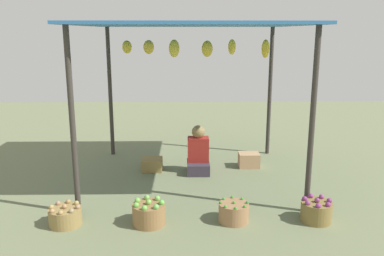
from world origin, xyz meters
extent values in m
plane|color=#6C7452|center=(0.00, 0.00, 0.00)|extent=(14.00, 14.00, 0.00)
cylinder|color=#38332D|center=(-1.45, -1.26, 1.16)|extent=(0.07, 0.07, 2.32)
cylinder|color=#38332D|center=(1.45, -1.26, 1.16)|extent=(0.07, 0.07, 2.32)
cylinder|color=#38332D|center=(-1.45, 1.26, 1.16)|extent=(0.07, 0.07, 2.32)
cylinder|color=#38332D|center=(1.45, 1.26, 1.16)|extent=(0.07, 0.07, 2.32)
cube|color=teal|center=(0.00, 0.00, 2.34)|extent=(3.21, 2.82, 0.04)
ellipsoid|color=yellow|center=(-1.01, 0.49, 2.00)|extent=(0.15, 0.15, 0.20)
ellipsoid|color=yellow|center=(-0.66, 0.45, 2.00)|extent=(0.17, 0.17, 0.22)
ellipsoid|color=yellow|center=(-0.25, -0.08, 2.00)|extent=(0.15, 0.15, 0.25)
ellipsoid|color=gold|center=(0.22, -0.20, 2.00)|extent=(0.15, 0.15, 0.23)
ellipsoid|color=yellow|center=(0.65, 0.46, 2.00)|extent=(0.12, 0.12, 0.24)
ellipsoid|color=yellow|center=(1.05, -0.21, 2.00)|extent=(0.11, 0.11, 0.26)
cube|color=#38303C|center=(0.12, 0.21, 0.09)|extent=(0.36, 0.44, 0.18)
cube|color=maroon|center=(0.12, 0.26, 0.38)|extent=(0.34, 0.22, 0.40)
sphere|color=olive|center=(0.12, 0.26, 0.67)|extent=(0.21, 0.21, 0.21)
cylinder|color=olive|center=(-1.52, -1.58, 0.10)|extent=(0.39, 0.39, 0.21)
sphere|color=#A57950|center=(-1.52, -1.58, 0.23)|extent=(0.06, 0.06, 0.06)
sphere|color=#9D7B5D|center=(-1.37, -1.58, 0.23)|extent=(0.06, 0.06, 0.06)
sphere|color=#9F894D|center=(-1.41, -1.47, 0.23)|extent=(0.06, 0.06, 0.06)
sphere|color=#9B7B4D|center=(-1.52, -1.43, 0.23)|extent=(0.06, 0.06, 0.06)
sphere|color=#9B765B|center=(-1.63, -1.47, 0.23)|extent=(0.06, 0.06, 0.06)
sphere|color=#A1884E|center=(-1.68, -1.58, 0.23)|extent=(0.06, 0.06, 0.06)
sphere|color=#A37E52|center=(-1.63, -1.70, 0.23)|extent=(0.06, 0.06, 0.06)
sphere|color=#9B7F4D|center=(-1.52, -1.74, 0.23)|extent=(0.06, 0.06, 0.06)
sphere|color=#94825E|center=(-1.41, -1.70, 0.23)|extent=(0.06, 0.06, 0.06)
cylinder|color=olive|center=(-0.53, -1.59, 0.13)|extent=(0.39, 0.39, 0.25)
sphere|color=#74AF48|center=(-0.53, -1.59, 0.28)|extent=(0.07, 0.07, 0.07)
sphere|color=#63B74A|center=(-0.37, -1.59, 0.27)|extent=(0.07, 0.07, 0.07)
sphere|color=#71AF51|center=(-0.43, -1.47, 0.27)|extent=(0.07, 0.07, 0.07)
sphere|color=#6DA84D|center=(-0.56, -1.44, 0.27)|extent=(0.07, 0.07, 0.07)
sphere|color=#71B748|center=(-0.67, -1.52, 0.27)|extent=(0.07, 0.07, 0.07)
sphere|color=#67B045|center=(-0.67, -1.65, 0.27)|extent=(0.07, 0.07, 0.07)
sphere|color=#68AC44|center=(-0.56, -1.74, 0.27)|extent=(0.07, 0.07, 0.07)
sphere|color=#68AC4E|center=(-0.43, -1.71, 0.27)|extent=(0.07, 0.07, 0.07)
cylinder|color=#976E49|center=(0.49, -1.53, 0.12)|extent=(0.36, 0.36, 0.23)
sphere|color=#3C8E30|center=(0.49, -1.53, 0.25)|extent=(0.04, 0.04, 0.04)
sphere|color=#318832|center=(0.65, -1.53, 0.24)|extent=(0.04, 0.04, 0.04)
sphere|color=#3C9031|center=(0.60, -1.42, 0.24)|extent=(0.04, 0.04, 0.04)
sphere|color=#418F30|center=(0.49, -1.37, 0.24)|extent=(0.04, 0.04, 0.04)
sphere|color=#358536|center=(0.37, -1.42, 0.24)|extent=(0.04, 0.04, 0.04)
sphere|color=#388827|center=(0.33, -1.53, 0.24)|extent=(0.04, 0.04, 0.04)
sphere|color=#3B8D2C|center=(0.37, -1.64, 0.24)|extent=(0.04, 0.04, 0.04)
sphere|color=#39912A|center=(0.49, -1.69, 0.24)|extent=(0.04, 0.04, 0.04)
sphere|color=#338E24|center=(0.60, -1.64, 0.24)|extent=(0.04, 0.04, 0.04)
cylinder|color=olive|center=(1.49, -1.54, 0.12)|extent=(0.37, 0.37, 0.24)
sphere|color=#7A3566|center=(1.49, -1.54, 0.27)|extent=(0.06, 0.06, 0.06)
sphere|color=#782E6F|center=(1.64, -1.54, 0.26)|extent=(0.06, 0.06, 0.06)
sphere|color=#843878|center=(1.58, -1.42, 0.26)|extent=(0.06, 0.06, 0.06)
sphere|color=#823274|center=(1.46, -1.40, 0.26)|extent=(0.06, 0.06, 0.06)
sphere|color=#782F6E|center=(1.36, -1.48, 0.26)|extent=(0.06, 0.06, 0.06)
sphere|color=#813975|center=(1.36, -1.60, 0.26)|extent=(0.06, 0.06, 0.06)
sphere|color=#813272|center=(1.46, -1.68, 0.26)|extent=(0.06, 0.06, 0.06)
sphere|color=#7D3168|center=(1.58, -1.65, 0.26)|extent=(0.06, 0.06, 0.06)
cube|color=tan|center=(0.98, 0.48, 0.12)|extent=(0.34, 0.27, 0.24)
cube|color=olive|center=(-0.65, 0.33, 0.10)|extent=(0.33, 0.30, 0.20)
camera|label=1|loc=(-0.09, -6.01, 2.25)|focal=37.73mm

